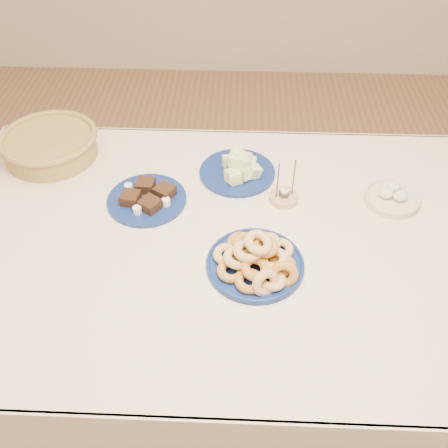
{
  "coord_description": "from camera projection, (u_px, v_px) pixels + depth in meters",
  "views": [
    {
      "loc": [
        0.04,
        -1.02,
        1.79
      ],
      "look_at": [
        0.0,
        -0.05,
        0.85
      ],
      "focal_mm": 40.0,
      "sensor_mm": 36.0,
      "label": 1
    }
  ],
  "objects": [
    {
      "name": "brownie_plate",
      "position": [
        147.0,
        198.0,
        1.56
      ],
      "size": [
        0.3,
        0.3,
        0.04
      ],
      "rotation": [
        0.0,
        0.0,
        -0.25
      ],
      "color": "navy",
      "rests_on": "dining_table"
    },
    {
      "name": "wicker_basket",
      "position": [
        50.0,
        144.0,
        1.71
      ],
      "size": [
        0.38,
        0.38,
        0.09
      ],
      "rotation": [
        0.0,
        0.0,
        -0.17
      ],
      "color": "olive",
      "rests_on": "dining_table"
    },
    {
      "name": "melon_plate",
      "position": [
        238.0,
        169.0,
        1.65
      ],
      "size": [
        0.26,
        0.26,
        0.09
      ],
      "rotation": [
        0.0,
        0.0,
        0.02
      ],
      "color": "navy",
      "rests_on": "dining_table"
    },
    {
      "name": "ground",
      "position": [
        225.0,
        369.0,
        1.98
      ],
      "size": [
        5.0,
        5.0,
        0.0
      ],
      "primitive_type": "plane",
      "color": "brown",
      "rests_on": "ground"
    },
    {
      "name": "donut_platter",
      "position": [
        257.0,
        261.0,
        1.35
      ],
      "size": [
        0.36,
        0.36,
        0.12
      ],
      "rotation": [
        0.0,
        0.0,
        0.42
      ],
      "color": "navy",
      "rests_on": "dining_table"
    },
    {
      "name": "candle_holder",
      "position": [
        284.0,
        197.0,
        1.56
      ],
      "size": [
        0.12,
        0.12,
        0.15
      ],
      "rotation": [
        0.0,
        0.0,
        0.35
      ],
      "color": "tan",
      "rests_on": "dining_table"
    },
    {
      "name": "dining_table",
      "position": [
        225.0,
        261.0,
        1.53
      ],
      "size": [
        1.71,
        1.11,
        0.75
      ],
      "color": "brown",
      "rests_on": "ground"
    },
    {
      "name": "egg_bowl",
      "position": [
        392.0,
        197.0,
        1.56
      ],
      "size": [
        0.18,
        0.18,
        0.06
      ],
      "rotation": [
        0.0,
        0.0,
        -0.06
      ],
      "color": "beige",
      "rests_on": "dining_table"
    }
  ]
}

